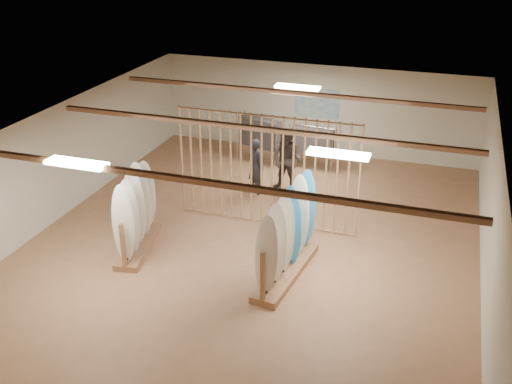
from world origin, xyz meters
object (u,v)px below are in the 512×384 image
(rack_left, at_px, (136,223))
(shopper_a, at_px, (256,163))
(clothing_rack_b, at_px, (313,141))
(clothing_rack_a, at_px, (260,133))
(shopper_b, at_px, (287,156))
(rack_right, at_px, (287,247))

(rack_left, distance_m, shopper_a, 4.07)
(shopper_a, bearing_deg, rack_left, 102.25)
(clothing_rack_b, distance_m, shopper_a, 2.30)
(rack_left, height_order, clothing_rack_a, rack_left)
(rack_left, relative_size, clothing_rack_b, 1.50)
(clothing_rack_a, distance_m, shopper_b, 2.12)
(clothing_rack_b, distance_m, shopper_b, 1.74)
(rack_left, relative_size, rack_right, 0.82)
(rack_left, height_order, shopper_b, shopper_b)
(clothing_rack_b, xyz_separation_m, shopper_b, (-0.30, -1.71, 0.13))
(rack_right, xyz_separation_m, clothing_rack_a, (-2.46, 5.75, 0.31))
(rack_left, distance_m, shopper_b, 4.72)
(rack_right, height_order, shopper_a, rack_right)
(shopper_b, bearing_deg, clothing_rack_a, 136.61)
(clothing_rack_a, xyz_separation_m, shopper_a, (0.54, -2.01, -0.12))
(shopper_a, distance_m, shopper_b, 0.86)
(rack_right, relative_size, shopper_a, 1.46)
(rack_left, bearing_deg, clothing_rack_a, 68.13)
(rack_left, relative_size, shopper_a, 1.19)
(shopper_a, bearing_deg, rack_right, 151.98)
(shopper_a, bearing_deg, clothing_rack_b, -82.76)
(shopper_a, relative_size, shopper_b, 0.85)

